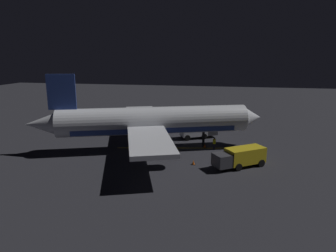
% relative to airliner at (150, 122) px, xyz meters
% --- Properties ---
extents(ground_plane, '(180.00, 180.00, 0.20)m').
position_rel_airliner_xyz_m(ground_plane, '(-0.18, 0.51, -4.10)').
color(ground_plane, '#29292F').
extents(apron_guide_stripe, '(3.71, 18.83, 0.01)m').
position_rel_airliner_xyz_m(apron_guide_stripe, '(-1.52, 4.51, -4.00)').
color(apron_guide_stripe, gold).
rests_on(apron_guide_stripe, ground_plane).
extents(airliner, '(27.67, 32.08, 10.71)m').
position_rel_airliner_xyz_m(airliner, '(0.00, 0.00, 0.00)').
color(airliner, white).
rests_on(airliner, ground_plane).
extents(baggage_truck, '(5.38, 6.53, 2.30)m').
position_rel_airliner_xyz_m(baggage_truck, '(4.43, 12.29, -2.79)').
color(baggage_truck, gold).
rests_on(baggage_truck, ground_plane).
extents(catering_truck, '(4.58, 6.16, 2.38)m').
position_rel_airliner_xyz_m(catering_truck, '(-7.29, 5.91, -2.77)').
color(catering_truck, silver).
rests_on(catering_truck, ground_plane).
extents(ground_crew_worker, '(0.40, 0.40, 1.74)m').
position_rel_airliner_xyz_m(ground_crew_worker, '(-1.75, 8.90, -3.12)').
color(ground_crew_worker, black).
rests_on(ground_crew_worker, ground_plane).
extents(traffic_cone_near_left, '(0.50, 0.50, 0.55)m').
position_rel_airliner_xyz_m(traffic_cone_near_left, '(4.80, 6.68, -3.75)').
color(traffic_cone_near_left, '#EA590F').
rests_on(traffic_cone_near_left, ground_plane).
extents(traffic_cone_near_right, '(0.50, 0.50, 0.55)m').
position_rel_airliner_xyz_m(traffic_cone_near_right, '(-2.34, 7.53, -3.75)').
color(traffic_cone_near_right, '#EA590F').
rests_on(traffic_cone_near_right, ground_plane).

